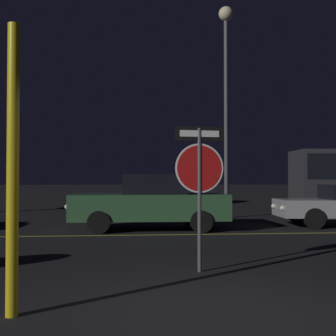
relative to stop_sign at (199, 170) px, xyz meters
name	(u,v)px	position (x,y,z in m)	size (l,w,h in m)	color
ground_plane	(202,315)	(-0.36, -2.27, -1.57)	(260.00, 260.00, 0.00)	black
road_center_stripe	(154,235)	(-0.36, 4.83, -1.56)	(41.64, 0.12, 0.01)	gold
stop_sign	(199,170)	(0.00, 0.00, 0.00)	(0.76, 0.09, 2.23)	#4C4C51
yellow_pole_left	(13,169)	(-2.32, -2.13, -0.04)	(0.13, 0.13, 3.05)	yellow
passing_car_2	(150,202)	(-0.40, 6.11, -0.80)	(4.49, 2.11, 1.56)	#335B38
street_lamp	(226,70)	(2.67, 9.88, 3.95)	(0.55, 0.55, 7.89)	#4C4C51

